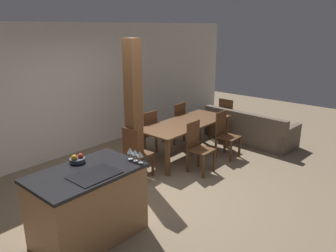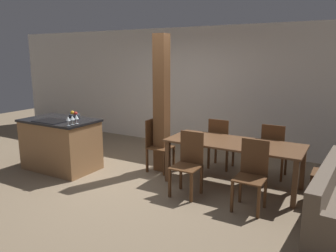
{
  "view_description": "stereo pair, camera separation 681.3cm",
  "coord_description": "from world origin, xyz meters",
  "px_view_note": "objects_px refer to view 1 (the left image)",
  "views": [
    {
      "loc": [
        -3.54,
        -3.38,
        2.63
      ],
      "look_at": [
        0.6,
        0.2,
        0.95
      ],
      "focal_mm": 35.0,
      "sensor_mm": 36.0,
      "label": 1
    },
    {
      "loc": [
        3.19,
        -4.3,
        2.06
      ],
      "look_at": [
        0.6,
        0.2,
        0.95
      ],
      "focal_mm": 35.0,
      "sensor_mm": 36.0,
      "label": 2
    }
  ],
  "objects_px": {
    "wine_glass_middle": "(135,153)",
    "dining_chair_head_end": "(135,152)",
    "dining_table": "(186,126)",
    "couch": "(249,130)",
    "fruit_bowl": "(77,159)",
    "wine_glass_far": "(130,151)",
    "dining_chair_far_right": "(176,122)",
    "dining_chair_far_left": "(147,132)",
    "dining_chair_foot_end": "(223,119)",
    "kitchen_island": "(88,205)",
    "timber_post": "(134,111)",
    "wine_glass_near": "(140,154)",
    "dining_chair_near_left": "(198,146)",
    "dining_chair_near_right": "(225,134)"
  },
  "relations": [
    {
      "from": "wine_glass_far",
      "to": "dining_table",
      "type": "relative_size",
      "value": 0.07
    },
    {
      "from": "wine_glass_near",
      "to": "timber_post",
      "type": "relative_size",
      "value": 0.06
    },
    {
      "from": "wine_glass_far",
      "to": "timber_post",
      "type": "height_order",
      "value": "timber_post"
    },
    {
      "from": "dining_chair_far_left",
      "to": "couch",
      "type": "height_order",
      "value": "dining_chair_far_left"
    },
    {
      "from": "kitchen_island",
      "to": "wine_glass_far",
      "type": "relative_size",
      "value": 8.63
    },
    {
      "from": "wine_glass_middle",
      "to": "couch",
      "type": "bearing_deg",
      "value": 6.41
    },
    {
      "from": "dining_table",
      "to": "dining_chair_foot_end",
      "type": "distance_m",
      "value": 1.45
    },
    {
      "from": "dining_chair_head_end",
      "to": "couch",
      "type": "xyz_separation_m",
      "value": [
        3.13,
        -0.59,
        -0.23
      ]
    },
    {
      "from": "dining_chair_near_right",
      "to": "wine_glass_middle",
      "type": "bearing_deg",
      "value": -172.24
    },
    {
      "from": "wine_glass_near",
      "to": "dining_chair_foot_end",
      "type": "bearing_deg",
      "value": 16.48
    },
    {
      "from": "dining_chair_far_right",
      "to": "dining_chair_foot_end",
      "type": "relative_size",
      "value": 1.0
    },
    {
      "from": "dining_table",
      "to": "dining_chair_near_right",
      "type": "bearing_deg",
      "value": -53.83
    },
    {
      "from": "wine_glass_middle",
      "to": "dining_chair_far_right",
      "type": "distance_m",
      "value": 3.43
    },
    {
      "from": "timber_post",
      "to": "dining_chair_far_right",
      "type": "bearing_deg",
      "value": 17.36
    },
    {
      "from": "kitchen_island",
      "to": "wine_glass_far",
      "type": "distance_m",
      "value": 0.86
    },
    {
      "from": "dining_chair_foot_end",
      "to": "dining_chair_far_left",
      "type": "bearing_deg",
      "value": -108.84
    },
    {
      "from": "dining_table",
      "to": "wine_glass_near",
      "type": "bearing_deg",
      "value": -154.76
    },
    {
      "from": "dining_chair_far_right",
      "to": "dining_chair_head_end",
      "type": "relative_size",
      "value": 1.0
    },
    {
      "from": "fruit_bowl",
      "to": "wine_glass_middle",
      "type": "xyz_separation_m",
      "value": [
        0.51,
        -0.54,
        0.08
      ]
    },
    {
      "from": "dining_chair_far_left",
      "to": "dining_chair_head_end",
      "type": "bearing_deg",
      "value": 34.26
    },
    {
      "from": "kitchen_island",
      "to": "dining_chair_foot_end",
      "type": "bearing_deg",
      "value": 10.18
    },
    {
      "from": "dining_table",
      "to": "dining_chair_foot_end",
      "type": "bearing_deg",
      "value": 0.0
    },
    {
      "from": "fruit_bowl",
      "to": "dining_chair_head_end",
      "type": "bearing_deg",
      "value": 18.86
    },
    {
      "from": "dining_chair_near_left",
      "to": "fruit_bowl",
      "type": "bearing_deg",
      "value": 176.67
    },
    {
      "from": "dining_chair_far_left",
      "to": "dining_chair_head_end",
      "type": "distance_m",
      "value": 1.17
    },
    {
      "from": "wine_glass_middle",
      "to": "dining_chair_head_end",
      "type": "relative_size",
      "value": 0.17
    },
    {
      "from": "kitchen_island",
      "to": "dining_chair_head_end",
      "type": "bearing_deg",
      "value": 26.84
    },
    {
      "from": "kitchen_island",
      "to": "couch",
      "type": "relative_size",
      "value": 0.63
    },
    {
      "from": "kitchen_island",
      "to": "wine_glass_near",
      "type": "relative_size",
      "value": 8.63
    },
    {
      "from": "dining_chair_far_left",
      "to": "dining_chair_foot_end",
      "type": "xyz_separation_m",
      "value": [
        1.92,
        -0.66,
        0.0
      ]
    },
    {
      "from": "dining_chair_near_right",
      "to": "wine_glass_far",
      "type": "bearing_deg",
      "value": -174.05
    },
    {
      "from": "dining_table",
      "to": "couch",
      "type": "height_order",
      "value": "couch"
    },
    {
      "from": "fruit_bowl",
      "to": "couch",
      "type": "distance_m",
      "value": 4.69
    },
    {
      "from": "dining_chair_near_left",
      "to": "dining_chair_near_right",
      "type": "height_order",
      "value": "same"
    },
    {
      "from": "dining_table",
      "to": "dining_chair_far_left",
      "type": "distance_m",
      "value": 0.83
    },
    {
      "from": "fruit_bowl",
      "to": "dining_chair_head_end",
      "type": "xyz_separation_m",
      "value": [
        1.5,
        0.51,
        -0.49
      ]
    },
    {
      "from": "wine_glass_far",
      "to": "couch",
      "type": "height_order",
      "value": "wine_glass_far"
    },
    {
      "from": "dining_chair_far_left",
      "to": "fruit_bowl",
      "type": "bearing_deg",
      "value": 25.38
    },
    {
      "from": "dining_chair_near_left",
      "to": "timber_post",
      "type": "distance_m",
      "value": 1.37
    },
    {
      "from": "dining_chair_foot_end",
      "to": "dining_chair_head_end",
      "type": "bearing_deg",
      "value": -90.0
    },
    {
      "from": "dining_chair_far_right",
      "to": "couch",
      "type": "relative_size",
      "value": 0.44
    },
    {
      "from": "wine_glass_middle",
      "to": "dining_chair_head_end",
      "type": "distance_m",
      "value": 1.55
    },
    {
      "from": "wine_glass_near",
      "to": "couch",
      "type": "distance_m",
      "value": 4.23
    },
    {
      "from": "dining_table",
      "to": "couch",
      "type": "relative_size",
      "value": 1.0
    },
    {
      "from": "kitchen_island",
      "to": "wine_glass_far",
      "type": "xyz_separation_m",
      "value": [
        0.6,
        -0.16,
        0.59
      ]
    },
    {
      "from": "wine_glass_near",
      "to": "wine_glass_middle",
      "type": "distance_m",
      "value": 0.09
    },
    {
      "from": "wine_glass_near",
      "to": "wine_glass_middle",
      "type": "xyz_separation_m",
      "value": [
        0.0,
        0.09,
        0.0
      ]
    },
    {
      "from": "dining_table",
      "to": "dining_chair_far_right",
      "type": "distance_m",
      "value": 0.83
    },
    {
      "from": "dining_chair_foot_end",
      "to": "timber_post",
      "type": "bearing_deg",
      "value": -91.5
    },
    {
      "from": "wine_glass_near",
      "to": "dining_chair_near_right",
      "type": "height_order",
      "value": "wine_glass_near"
    }
  ]
}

